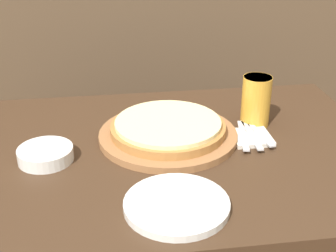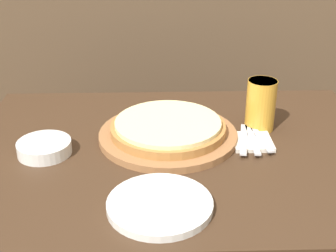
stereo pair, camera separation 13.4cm
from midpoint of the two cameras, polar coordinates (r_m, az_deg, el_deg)
pizza_on_board at (r=1.34m, az=2.85°, el=-0.65°), size 0.40×0.40×0.06m
beer_glass at (r=1.42m, az=13.93°, el=2.69°), size 0.09×0.09×0.15m
dinner_plate at (r=1.06m, az=2.65°, el=-9.69°), size 0.24×0.24×0.02m
side_bowl at (r=1.29m, az=-12.02°, el=-2.67°), size 0.15×0.15×0.04m
napkin_stack at (r=1.36m, az=13.02°, el=-1.95°), size 0.11×0.11×0.01m
fork at (r=1.35m, az=12.03°, el=-1.66°), size 0.05×0.18×0.00m
dinner_knife at (r=1.35m, az=13.06°, el=-1.63°), size 0.02×0.18×0.00m
spoon at (r=1.36m, az=14.08°, el=-1.61°), size 0.04×0.16×0.00m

